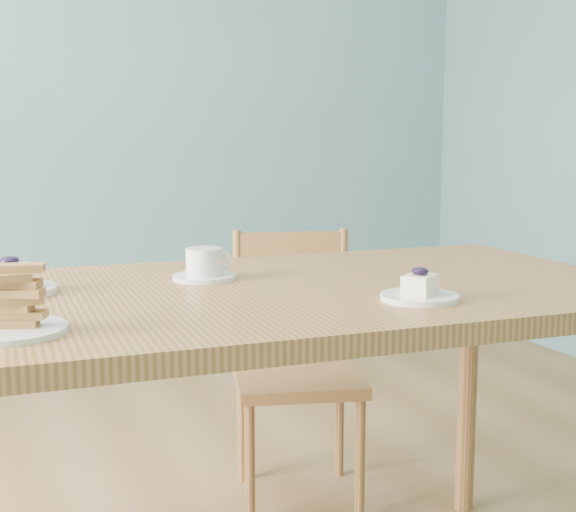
{
  "coord_description": "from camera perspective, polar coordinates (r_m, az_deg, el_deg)",
  "views": [
    {
      "loc": [
        -0.36,
        -1.76,
        1.11
      ],
      "look_at": [
        0.32,
        -0.17,
        0.85
      ],
      "focal_mm": 50.0,
      "sensor_mm": 36.0,
      "label": 1
    }
  ],
  "objects": [
    {
      "name": "coffee_cup",
      "position": [
        1.8,
        -5.95,
        -0.72
      ],
      "size": [
        0.14,
        0.14,
        0.07
      ],
      "rotation": [
        0.0,
        0.0,
        -0.07
      ],
      "color": "silver",
      "rests_on": "dining_table"
    },
    {
      "name": "room",
      "position": [
        1.81,
        -11.87,
        15.98
      ],
      "size": [
        5.01,
        5.01,
        2.71
      ],
      "color": "olive",
      "rests_on": "ground"
    },
    {
      "name": "cheesecake_plate_near",
      "position": [
        1.59,
        9.35,
        -2.53
      ],
      "size": [
        0.15,
        0.15,
        0.06
      ],
      "rotation": [
        0.0,
        0.0,
        0.61
      ],
      "color": "silver",
      "rests_on": "dining_table"
    },
    {
      "name": "cheesecake_plate_far",
      "position": [
        1.72,
        -19.12,
        -1.91
      ],
      "size": [
        0.18,
        0.18,
        0.08
      ],
      "rotation": [
        0.0,
        0.0,
        -0.01
      ],
      "color": "silver",
      "rests_on": "dining_table"
    },
    {
      "name": "dining_table",
      "position": [
        1.73,
        0.7,
        -4.68
      ],
      "size": [
        1.51,
        0.91,
        0.79
      ],
      "rotation": [
        0.0,
        0.0,
        -0.04
      ],
      "color": "#A1693D",
      "rests_on": "ground"
    },
    {
      "name": "dining_chair",
      "position": [
        2.47,
        0.57,
        -7.68
      ],
      "size": [
        0.45,
        0.44,
        0.82
      ],
      "rotation": [
        0.0,
        0.0,
        -0.27
      ],
      "color": "#A1693D",
      "rests_on": "ground"
    },
    {
      "name": "biscotti_plate",
      "position": [
        1.38,
        -19.32,
        -3.63
      ],
      "size": [
        0.19,
        0.19,
        0.11
      ],
      "rotation": [
        0.0,
        0.0,
        -0.26
      ],
      "color": "silver",
      "rests_on": "dining_table"
    }
  ]
}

